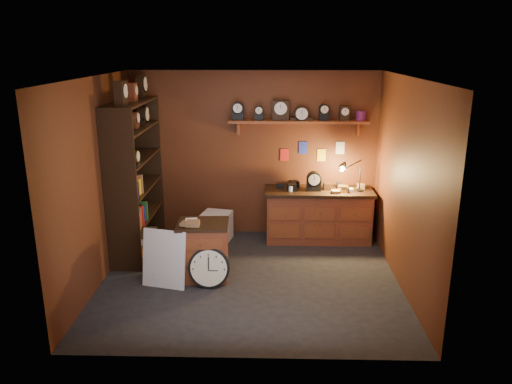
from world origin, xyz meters
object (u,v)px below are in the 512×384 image
object	(u,v)px
low_cabinet	(203,248)
big_round_clock	(209,268)
shelving_unit	(133,172)
workbench	(318,212)

from	to	relation	value
low_cabinet	big_round_clock	world-z (taller)	low_cabinet
shelving_unit	low_cabinet	size ratio (longest dim) A/B	2.95
big_round_clock	low_cabinet	bearing A→B (deg)	109.93
low_cabinet	big_round_clock	xyz separation A→B (m)	(0.11, -0.30, -0.16)
low_cabinet	big_round_clock	distance (m)	0.35
shelving_unit	big_round_clock	size ratio (longest dim) A/B	4.70
low_cabinet	big_round_clock	size ratio (longest dim) A/B	1.59
low_cabinet	big_round_clock	bearing A→B (deg)	-72.35
workbench	big_round_clock	world-z (taller)	workbench
big_round_clock	workbench	bearing A→B (deg)	47.22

